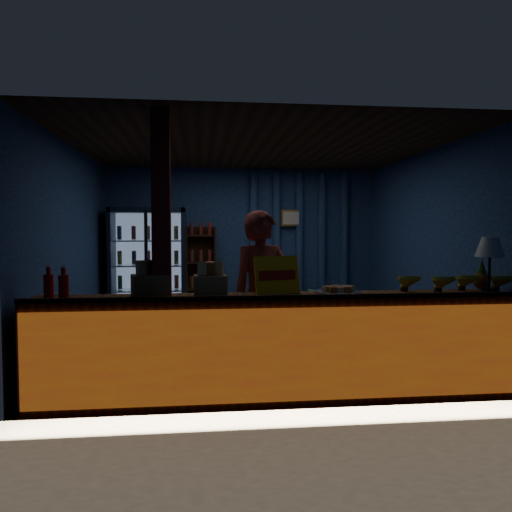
{
  "coord_description": "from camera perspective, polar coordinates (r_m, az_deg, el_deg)",
  "views": [
    {
      "loc": [
        -0.71,
        -6.36,
        1.55
      ],
      "look_at": [
        -0.02,
        -0.2,
        1.22
      ],
      "focal_mm": 35.0,
      "sensor_mm": 36.0,
      "label": 1
    }
  ],
  "objects": [
    {
      "name": "framed_picture",
      "position": [
        8.6,
        4.07,
        4.35
      ],
      "size": [
        0.36,
        0.04,
        0.28
      ],
      "color": "#BE812F",
      "rests_on": "room_walls"
    },
    {
      "name": "room_walls",
      "position": [
        6.4,
        -0.01,
        3.21
      ],
      "size": [
        4.6,
        4.6,
        4.6
      ],
      "color": "navy",
      "rests_on": "ground"
    },
    {
      "name": "yellow_sign",
      "position": [
        4.63,
        2.42,
        -2.2
      ],
      "size": [
        0.45,
        0.22,
        0.35
      ],
      "color": "yellow",
      "rests_on": "counter"
    },
    {
      "name": "soda_bottles",
      "position": [
        4.67,
        -21.88,
        -3.12
      ],
      "size": [
        0.24,
        0.17,
        0.29
      ],
      "color": "#B9140C",
      "rests_on": "counter"
    },
    {
      "name": "support_post",
      "position": [
        4.48,
        -10.72,
        -0.2
      ],
      "size": [
        0.16,
        0.16,
        2.6
      ],
      "primitive_type": "cube",
      "color": "maroon",
      "rests_on": "ground"
    },
    {
      "name": "snack_box_left",
      "position": [
        4.51,
        -11.98,
        -3.16
      ],
      "size": [
        0.37,
        0.33,
        0.33
      ],
      "color": "tan",
      "rests_on": "counter"
    },
    {
      "name": "banana_bunches",
      "position": [
        5.16,
        21.5,
        -2.81
      ],
      "size": [
        1.14,
        0.32,
        0.18
      ],
      "color": "yellow",
      "rests_on": "counter"
    },
    {
      "name": "side_table",
      "position": [
        7.93,
        0.28,
        -6.46
      ],
      "size": [
        0.61,
        0.51,
        0.57
      ],
      "color": "#362511",
      "rests_on": "ground"
    },
    {
      "name": "curtain_folds",
      "position": [
        8.67,
        4.98,
        1.36
      ],
      "size": [
        1.74,
        0.14,
        2.5
      ],
      "color": "navy",
      "rests_on": "room_walls"
    },
    {
      "name": "snack_box_centre",
      "position": [
        4.48,
        -5.24,
        -3.23
      ],
      "size": [
        0.3,
        0.24,
        0.31
      ],
      "color": "tan",
      "rests_on": "counter"
    },
    {
      "name": "beverage_cooler",
      "position": [
        8.34,
        -12.16,
        -1.28
      ],
      "size": [
        1.2,
        0.62,
        1.9
      ],
      "color": "black",
      "rests_on": "ground"
    },
    {
      "name": "ground",
      "position": [
        6.58,
        -0.01,
        -10.59
      ],
      "size": [
        4.6,
        4.6,
        0.0
      ],
      "primitive_type": "plane",
      "color": "#515154",
      "rests_on": "ground"
    },
    {
      "name": "table_lamp",
      "position": [
        5.19,
        25.16,
        0.7
      ],
      "size": [
        0.27,
        0.27,
        0.53
      ],
      "color": "black",
      "rests_on": "counter"
    },
    {
      "name": "counter",
      "position": [
        4.63,
        2.67,
        -10.36
      ],
      "size": [
        4.4,
        0.57,
        0.99
      ],
      "color": "brown",
      "rests_on": "ground"
    },
    {
      "name": "bottle_shelf",
      "position": [
        8.45,
        -6.31,
        -2.12
      ],
      "size": [
        0.5,
        0.28,
        1.6
      ],
      "color": "#362511",
      "rests_on": "ground"
    },
    {
      "name": "shopkeeper",
      "position": [
        5.03,
        0.73,
        -4.71
      ],
      "size": [
        0.72,
        0.57,
        1.74
      ],
      "primitive_type": "imported",
      "rotation": [
        0.0,
        0.0,
        0.26
      ],
      "color": "maroon",
      "rests_on": "ground"
    },
    {
      "name": "pineapple",
      "position": [
        5.41,
        24.37,
        -2.29
      ],
      "size": [
        0.17,
        0.17,
        0.3
      ],
      "color": "brown",
      "rests_on": "counter"
    },
    {
      "name": "green_chair",
      "position": [
        8.03,
        9.07,
        -5.92
      ],
      "size": [
        0.81,
        0.82,
        0.61
      ],
      "primitive_type": "imported",
      "rotation": [
        0.0,
        0.0,
        3.4
      ],
      "color": "#5FBF79",
      "rests_on": "ground"
    },
    {
      "name": "pastry_tray",
      "position": [
        4.74,
        9.34,
        -3.96
      ],
      "size": [
        0.44,
        0.44,
        0.07
      ],
      "color": "silver",
      "rests_on": "counter"
    }
  ]
}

